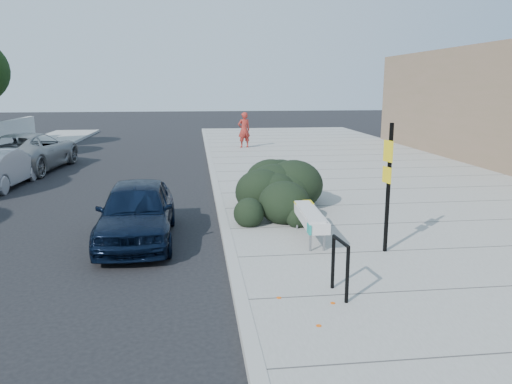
% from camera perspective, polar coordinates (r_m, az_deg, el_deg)
% --- Properties ---
extents(ground, '(120.00, 120.00, 0.00)m').
position_cam_1_polar(ground, '(9.96, -2.75, -8.29)').
color(ground, black).
rests_on(ground, ground).
extents(sidewalk_near, '(11.20, 50.00, 0.15)m').
position_cam_1_polar(sidewalk_near, '(15.99, 16.26, -0.64)').
color(sidewalk_near, gray).
rests_on(sidewalk_near, ground).
extents(curb_near, '(0.22, 50.00, 0.17)m').
position_cam_1_polar(curb_near, '(14.72, -4.22, -1.22)').
color(curb_near, '#9E9E99').
rests_on(curb_near, ground).
extents(bench, '(0.52, 2.14, 0.64)m').
position_cam_1_polar(bench, '(10.97, 6.18, -2.81)').
color(bench, gray).
rests_on(bench, sidewalk_near).
extents(bike_rack, '(0.12, 0.64, 0.94)m').
position_cam_1_polar(bike_rack, '(8.13, 9.60, -7.88)').
color(bike_rack, black).
rests_on(bike_rack, sidewalk_near).
extents(sign_post, '(0.13, 0.30, 2.61)m').
position_cam_1_polar(sign_post, '(10.21, 14.86, 1.33)').
color(sign_post, black).
rests_on(sign_post, sidewalk_near).
extents(hedge, '(3.08, 4.63, 1.59)m').
position_cam_1_polar(hedge, '(13.80, 2.31, 1.56)').
color(hedge, black).
rests_on(hedge, sidewalk_near).
extents(sedan_navy, '(1.69, 4.06, 1.37)m').
position_cam_1_polar(sedan_navy, '(11.57, -13.46, -2.14)').
color(sedan_navy, black).
rests_on(sedan_navy, ground).
extents(suv_silver, '(3.21, 5.90, 1.57)m').
position_cam_1_polar(suv_silver, '(22.79, -24.46, 4.26)').
color(suv_silver, gray).
rests_on(suv_silver, ground).
extents(pedestrian, '(0.80, 0.63, 1.91)m').
position_cam_1_polar(pedestrian, '(27.18, -1.38, 7.11)').
color(pedestrian, maroon).
rests_on(pedestrian, sidewalk_near).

